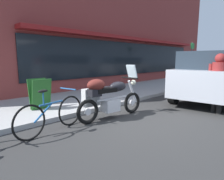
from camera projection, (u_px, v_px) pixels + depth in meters
name	position (u px, v px, depth m)	size (l,w,h in m)	color
ground_plane	(137.00, 121.00, 4.89)	(80.00, 80.00, 0.00)	#2C2C2C
storefront_building	(131.00, 28.00, 11.40)	(18.82, 0.90, 6.85)	brown
sidewalk_curb	(184.00, 81.00, 13.24)	(30.00, 3.15, 0.12)	#9A9A9A
touring_motorcycle	(107.00, 96.00, 4.99)	(2.11, 0.78, 1.38)	black
parked_bicycle	(52.00, 115.00, 4.08)	(1.73, 0.51, 0.94)	black
parked_minivan	(215.00, 75.00, 7.14)	(4.77, 2.47, 1.78)	#9EA3AD
pedestrian_walking	(219.00, 76.00, 5.43)	(0.41, 0.56, 1.69)	black
sandwich_board_sign	(40.00, 94.00, 5.55)	(0.55, 0.40, 0.86)	#1E511E
parking_sign_pole	(191.00, 59.00, 11.65)	(0.44, 0.07, 2.38)	#59595B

